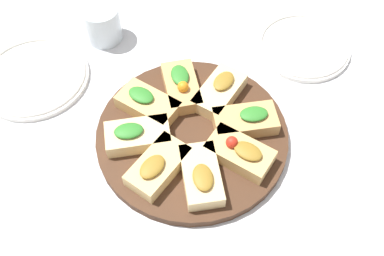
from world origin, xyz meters
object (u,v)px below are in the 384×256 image
(plate_right, at_px, (302,45))
(water_glass, at_px, (102,24))
(serving_board, at_px, (192,135))
(plate_left, at_px, (34,76))

(plate_right, relative_size, water_glass, 2.53)
(plate_right, xyz_separation_m, water_glass, (-0.30, 0.34, 0.03))
(water_glass, bearing_deg, plate_right, -48.44)
(plate_right, distance_m, water_glass, 0.45)
(serving_board, bearing_deg, plate_left, 111.62)
(plate_left, distance_m, water_glass, 0.19)
(serving_board, relative_size, water_glass, 4.45)
(serving_board, xyz_separation_m, plate_left, (-0.14, 0.35, -0.00))
(plate_right, bearing_deg, plate_left, 144.91)
(water_glass, bearing_deg, serving_board, -98.39)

